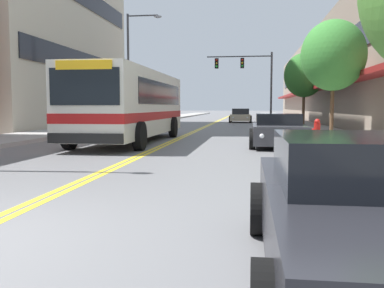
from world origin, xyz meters
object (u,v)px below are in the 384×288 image
Objects in this scene: car_champagne_moving_lead at (241,116)px; street_tree_right_far at (304,75)px; traffic_signal_mast at (249,73)px; fire_hydrant at (317,130)px; street_lamp_left_far at (133,60)px; street_tree_right_mid at (333,56)px; car_charcoal_parked_right_foreground at (367,214)px; car_dark_grey_parked_right_mid at (278,131)px; car_slate_blue_parked_left_near at (157,117)px; city_bus at (132,103)px.

street_tree_right_far is at bearing -59.75° from car_champagne_moving_lead.
traffic_signal_mast is 7.46× the size of fire_hydrant.
street_lamp_left_far is at bearing -122.14° from car_champagne_moving_lead.
traffic_signal_mast is at bearing 97.04° from fire_hydrant.
street_tree_right_mid is at bearing -79.69° from traffic_signal_mast.
street_tree_right_far reaches higher than car_charcoal_parked_right_foreground.
street_tree_right_mid is at bearing -41.69° from street_lamp_left_far.
street_lamp_left_far is (-7.37, -11.73, 4.19)m from car_champagne_moving_lead.
street_lamp_left_far reaches higher than traffic_signal_mast.
traffic_signal_mast is (0.76, -2.02, 3.96)m from car_champagne_moving_lead.
car_dark_grey_parked_right_mid is 0.78× the size of street_tree_right_far.
street_lamp_left_far is (-0.54, -5.16, 4.17)m from car_slate_blue_parked_left_near.
traffic_signal_mast is at bearing 50.07° from street_lamp_left_far.
fire_hydrant is at bearing -113.76° from street_tree_right_mid.
car_champagne_moving_lead reaches higher than car_dark_grey_parked_right_mid.
street_tree_right_mid is (11.81, -10.52, -1.08)m from street_lamp_left_far.
city_bus is 1.99× the size of street_tree_right_far.
street_tree_right_far is (2.91, 16.73, 3.26)m from car_dark_grey_parked_right_mid.
street_tree_right_mid is (3.68, -20.24, -0.85)m from traffic_signal_mast.
street_tree_right_mid is at bearing 66.24° from fire_hydrant.
street_lamp_left_far is (-9.30, 26.09, 4.20)m from car_charcoal_parked_right_foreground.
traffic_signal_mast is (-1.22, 23.10, 3.97)m from car_dark_grey_parked_right_mid.
car_charcoal_parked_right_foreground is at bearing -95.76° from street_tree_right_far.
car_charcoal_parked_right_foreground is (8.76, -31.24, -0.03)m from car_slate_blue_parked_left_near.
street_tree_right_far is (4.89, -8.39, 3.24)m from car_champagne_moving_lead.
fire_hydrant is (7.64, -0.72, -1.08)m from city_bus.
traffic_signal_mast reaches higher than street_tree_right_mid.
street_tree_right_mid is at bearing 49.27° from car_dark_grey_parked_right_mid.
street_tree_right_far is at bearing 15.25° from street_lamp_left_far.
city_bus reaches higher than car_champagne_moving_lead.
street_lamp_left_far is at bearing 130.80° from fire_hydrant.
city_bus is 12.72m from street_lamp_left_far.
car_champagne_moving_lead is at bearing 110.68° from traffic_signal_mast.
fire_hydrant is at bearing -82.96° from traffic_signal_mast.
traffic_signal_mast reaches higher than car_slate_blue_parked_left_near.
traffic_signal_mast reaches higher than car_dark_grey_parked_right_mid.
car_charcoal_parked_right_foreground is at bearing -87.09° from car_champagne_moving_lead.
car_champagne_moving_lead is at bearing 80.10° from city_bus.
car_charcoal_parked_right_foreground is (6.05, -14.19, -1.09)m from city_bus.
street_tree_right_mid is (2.46, 2.86, 3.12)m from car_dark_grey_parked_right_mid.
car_champagne_moving_lead is at bearing 94.51° from car_dark_grey_parked_right_mid.
street_tree_right_far is at bearing 84.24° from car_charcoal_parked_right_foreground.
car_dark_grey_parked_right_mid is at bearing -86.98° from traffic_signal_mast.
car_champagne_moving_lead is at bearing 98.23° from fire_hydrant.
fire_hydrant is at bearing 83.24° from car_charcoal_parked_right_foreground.
car_charcoal_parked_right_foreground is 12.70m from car_dark_grey_parked_right_mid.
car_champagne_moving_lead is (4.12, 23.63, -1.07)m from city_bus.
car_charcoal_parked_right_foreground reaches higher than fire_hydrant.
car_champagne_moving_lead is (-1.93, 37.82, 0.01)m from car_charcoal_parked_right_foreground.
car_champagne_moving_lead is at bearing 43.90° from car_slate_blue_parked_left_near.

